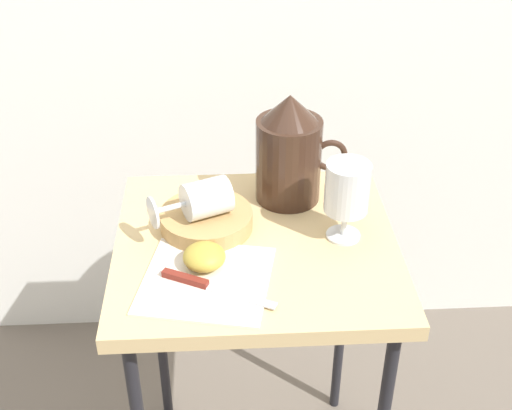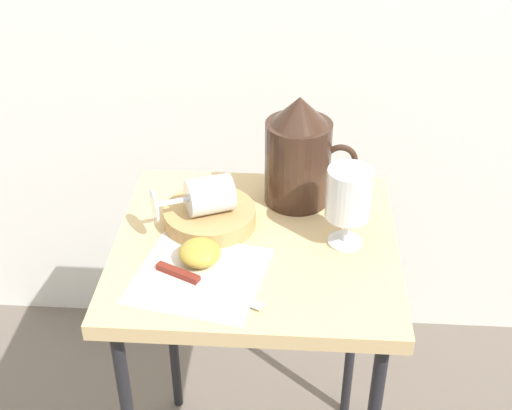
% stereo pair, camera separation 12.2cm
% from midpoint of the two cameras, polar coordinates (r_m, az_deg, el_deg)
% --- Properties ---
extents(curtain_drape, '(2.40, 0.03, 1.90)m').
position_cam_midpoint_polar(curtain_drape, '(1.67, 3.48, 15.78)').
color(curtain_drape, white).
rests_on(curtain_drape, ground_plane).
extents(table, '(0.52, 0.49, 0.70)m').
position_cam_midpoint_polar(table, '(1.31, 2.68, -5.71)').
color(table, tan).
rests_on(table, ground_plane).
extents(linen_napkin, '(0.25, 0.25, 0.00)m').
position_cam_midpoint_polar(linen_napkin, '(1.18, -1.82, -6.04)').
color(linen_napkin, silver).
rests_on(linen_napkin, table).
extents(basket_tray, '(0.18, 0.18, 0.03)m').
position_cam_midpoint_polar(basket_tray, '(1.30, -1.20, -1.06)').
color(basket_tray, tan).
rests_on(basket_tray, table).
extents(pitcher, '(0.18, 0.13, 0.22)m').
position_cam_midpoint_polar(pitcher, '(1.34, 6.15, 3.69)').
color(pitcher, '#382319').
rests_on(pitcher, table).
extents(wine_glass_upright, '(0.08, 0.08, 0.15)m').
position_cam_midpoint_polar(wine_glass_upright, '(1.23, 10.56, 0.52)').
color(wine_glass_upright, silver).
rests_on(wine_glass_upright, table).
extents(wine_glass_tipped_near, '(0.16, 0.12, 0.07)m').
position_cam_midpoint_polar(wine_glass_tipped_near, '(1.26, -1.36, 0.70)').
color(wine_glass_tipped_near, silver).
rests_on(wine_glass_tipped_near, basket_tray).
extents(apple_half_left, '(0.07, 0.07, 0.04)m').
position_cam_midpoint_polar(apple_half_left, '(1.20, -1.82, -4.10)').
color(apple_half_left, '#B29938').
rests_on(apple_half_left, linen_napkin).
extents(knife, '(0.19, 0.11, 0.01)m').
position_cam_midpoint_polar(knife, '(1.17, -2.30, -6.31)').
color(knife, silver).
rests_on(knife, linen_napkin).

